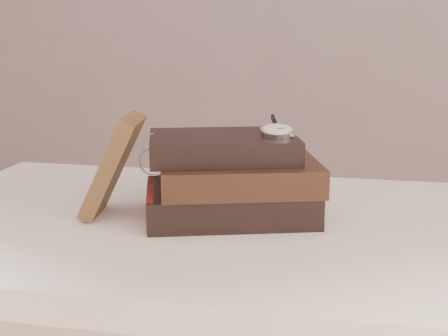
# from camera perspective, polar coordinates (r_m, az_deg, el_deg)

# --- Properties ---
(table) EXTENTS (1.00, 0.60, 0.75)m
(table) POSITION_cam_1_polar(r_m,az_deg,el_deg) (1.02, 0.52, -9.46)
(table) COLOR white
(table) RESTS_ON ground
(book_stack) EXTENTS (0.29, 0.24, 0.12)m
(book_stack) POSITION_cam_1_polar(r_m,az_deg,el_deg) (0.99, 0.65, -1.00)
(book_stack) COLOR black
(book_stack) RESTS_ON table
(journal) EXTENTS (0.10, 0.11, 0.15)m
(journal) POSITION_cam_1_polar(r_m,az_deg,el_deg) (1.01, -9.55, 0.23)
(journal) COLOR #3E2B18
(journal) RESTS_ON table
(pocket_watch) EXTENTS (0.06, 0.16, 0.02)m
(pocket_watch) POSITION_cam_1_polar(r_m,az_deg,el_deg) (0.97, 4.60, 3.22)
(pocket_watch) COLOR silver
(pocket_watch) RESTS_ON book_stack
(eyeglasses) EXTENTS (0.13, 0.14, 0.05)m
(eyeglasses) POSITION_cam_1_polar(r_m,az_deg,el_deg) (1.06, -4.61, 0.65)
(eyeglasses) COLOR silver
(eyeglasses) RESTS_ON book_stack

